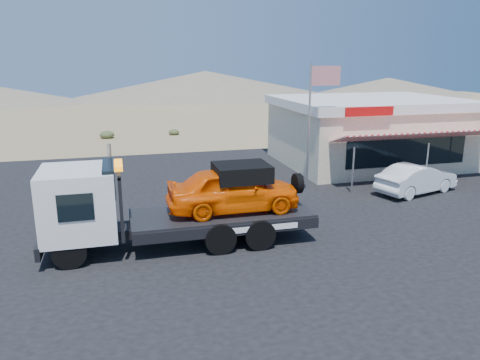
{
  "coord_description": "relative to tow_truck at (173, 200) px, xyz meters",
  "views": [
    {
      "loc": [
        -4.14,
        -15.96,
        6.25
      ],
      "look_at": [
        0.52,
        1.51,
        1.5
      ],
      "focal_mm": 35.0,
      "sensor_mm": 36.0,
      "label": 1
    }
  ],
  "objects": [
    {
      "name": "ground",
      "position": [
        2.43,
        0.89,
        -1.6
      ],
      "size": [
        120.0,
        120.0,
        0.0
      ],
      "primitive_type": "plane",
      "color": "olive",
      "rests_on": "ground"
    },
    {
      "name": "asphalt_lot",
      "position": [
        4.43,
        3.89,
        -1.59
      ],
      "size": [
        32.0,
        24.0,
        0.02
      ],
      "primitive_type": "cube",
      "color": "black",
      "rests_on": "ground"
    },
    {
      "name": "tow_truck",
      "position": [
        0.0,
        0.0,
        0.0
      ],
      "size": [
        8.91,
        2.64,
        2.98
      ],
      "color": "black",
      "rests_on": "asphalt_lot"
    },
    {
      "name": "white_sedan",
      "position": [
        11.83,
        3.36,
        -0.89
      ],
      "size": [
        4.46,
        2.61,
        1.39
      ],
      "primitive_type": "imported",
      "rotation": [
        0.0,
        0.0,
        1.86
      ],
      "color": "silver",
      "rests_on": "asphalt_lot"
    },
    {
      "name": "jerky_store",
      "position": [
        12.93,
        9.87,
        0.39
      ],
      "size": [
        10.4,
        9.97,
        3.9
      ],
      "color": "#C4B394",
      "rests_on": "asphalt_lot"
    },
    {
      "name": "flagpole",
      "position": [
        7.37,
        5.39,
        2.16
      ],
      "size": [
        1.55,
        0.1,
        6.0
      ],
      "color": "#99999E",
      "rests_on": "asphalt_lot"
    },
    {
      "name": "distant_hills",
      "position": [
        -7.34,
        56.03,
        0.28
      ],
      "size": [
        126.0,
        48.0,
        4.2
      ],
      "color": "#726B59",
      "rests_on": "ground"
    }
  ]
}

